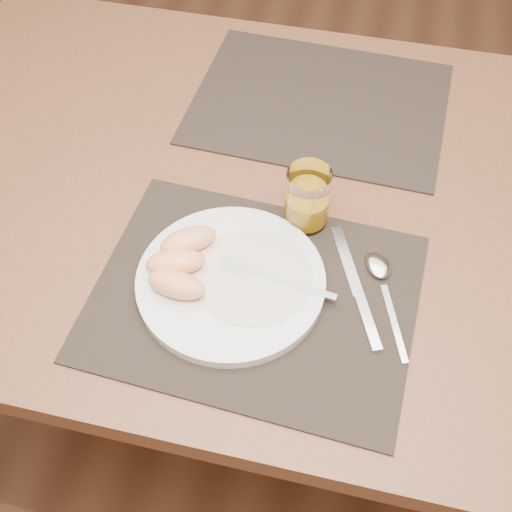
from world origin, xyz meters
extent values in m
plane|color=#59321E|center=(0.00, 0.00, 0.00)|extent=(5.00, 5.00, 0.00)
cube|color=brown|center=(0.00, 0.00, 0.73)|extent=(1.40, 0.90, 0.04)
cylinder|color=brown|center=(-0.62, 0.37, 0.35)|extent=(0.06, 0.06, 0.71)
cube|color=black|center=(0.01, -0.22, 0.75)|extent=(0.47, 0.37, 0.00)
cube|color=black|center=(0.02, 0.22, 0.75)|extent=(0.46, 0.37, 0.00)
cylinder|color=white|center=(-0.03, -0.21, 0.76)|extent=(0.27, 0.27, 0.02)
cylinder|color=white|center=(0.00, -0.20, 0.77)|extent=(0.17, 0.17, 0.00)
cube|color=silver|center=(0.06, -0.20, 0.77)|extent=(0.12, 0.03, 0.00)
cube|color=silver|center=(-0.01, -0.19, 0.77)|extent=(0.03, 0.02, 0.00)
cube|color=silver|center=(-0.04, -0.19, 0.77)|extent=(0.04, 0.03, 0.00)
cube|color=silver|center=(0.12, -0.13, 0.76)|extent=(0.07, 0.13, 0.00)
cube|color=silver|center=(0.17, -0.23, 0.76)|extent=(0.05, 0.09, 0.01)
cube|color=silver|center=(0.20, -0.22, 0.76)|extent=(0.05, 0.12, 0.00)
ellipsoid|color=silver|center=(0.17, -0.13, 0.76)|extent=(0.05, 0.07, 0.01)
cylinder|color=white|center=(0.05, -0.06, 0.80)|extent=(0.07, 0.07, 0.10)
cylinder|color=orange|center=(0.05, -0.06, 0.78)|extent=(0.06, 0.06, 0.04)
ellipsoid|color=#FFA668|center=(-0.10, -0.25, 0.79)|extent=(0.09, 0.05, 0.03)
ellipsoid|color=#FFA668|center=(-0.11, -0.21, 0.79)|extent=(0.09, 0.07, 0.03)
ellipsoid|color=#FFA668|center=(-0.10, -0.17, 0.79)|extent=(0.09, 0.08, 0.03)
camera|label=1|loc=(0.12, -0.71, 1.51)|focal=45.00mm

